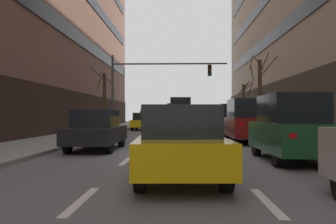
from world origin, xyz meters
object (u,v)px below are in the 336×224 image
at_px(car_driving_4, 178,121).
at_px(car_parked_1, 291,128).
at_px(car_driving_2, 177,126).
at_px(street_tree_2, 244,104).
at_px(car_parked_2, 247,121).
at_px(taxi_driving_6, 180,143).
at_px(street_tree_1, 260,93).
at_px(taxi_driving_0, 178,119).
at_px(pedestrian_0, 269,121).
at_px(car_driving_5, 149,118).
at_px(traffic_signal_0, 149,79).
at_px(car_parked_3, 232,120).
at_px(pedestrian_1, 271,120).
at_px(taxi_driving_3, 143,122).
at_px(car_driving_1, 97,130).
at_px(street_tree_0, 104,100).

xyz_separation_m(car_driving_4, car_parked_1, (3.47, -22.37, 0.19)).
height_order(car_driving_2, car_parked_1, car_parked_1).
bearing_deg(street_tree_2, car_parked_1, -96.63).
bearing_deg(car_parked_2, taxi_driving_6, -108.43).
height_order(car_parked_2, street_tree_1, street_tree_1).
height_order(taxi_driving_0, street_tree_2, street_tree_2).
distance_m(car_driving_2, pedestrian_0, 8.13).
xyz_separation_m(car_driving_5, taxi_driving_6, (3.26, -30.88, -0.23)).
xyz_separation_m(car_parked_1, traffic_signal_0, (-5.72, 16.07, 3.09)).
xyz_separation_m(car_parked_3, street_tree_2, (2.50, 9.51, 1.30)).
bearing_deg(car_driving_5, pedestrian_1, -63.99).
relative_size(car_parked_1, car_parked_3, 0.97).
distance_m(car_driving_5, pedestrian_0, 17.76).
bearing_deg(taxi_driving_3, taxi_driving_0, -61.25).
relative_size(car_parked_2, street_tree_2, 0.98).
relative_size(car_driving_1, car_parked_1, 1.01).
distance_m(car_driving_2, car_parked_1, 7.79).
xyz_separation_m(taxi_driving_0, car_parked_1, (3.48, -15.19, -0.08)).
distance_m(street_tree_0, street_tree_1, 12.37).
relative_size(car_driving_4, street_tree_0, 0.87).
bearing_deg(taxi_driving_0, car_parked_3, -42.28).
distance_m(car_parked_3, traffic_signal_0, 7.65).
bearing_deg(car_parked_2, car_driving_4, 102.74).
distance_m(street_tree_0, pedestrian_1, 14.07).
bearing_deg(car_driving_2, pedestrian_0, 42.51).
xyz_separation_m(taxi_driving_3, car_driving_4, (3.22, 1.32, 0.05)).
bearing_deg(pedestrian_0, traffic_signal_0, 155.96).
distance_m(car_driving_5, street_tree_0, 10.29).
height_order(taxi_driving_6, pedestrian_1, taxi_driving_6).
bearing_deg(pedestrian_0, street_tree_1, 89.69).
distance_m(street_tree_0, street_tree_2, 12.59).
xyz_separation_m(car_driving_2, taxi_driving_3, (-3.15, 14.12, -0.08)).
relative_size(car_driving_1, car_driving_2, 0.91).
xyz_separation_m(car_driving_2, car_driving_4, (0.07, 15.44, -0.03)).
xyz_separation_m(car_driving_4, street_tree_2, (5.97, -0.84, 1.52)).
relative_size(car_driving_5, traffic_signal_0, 0.48).
bearing_deg(pedestrian_1, taxi_driving_3, 128.03).
height_order(car_parked_2, car_parked_3, car_parked_2).
bearing_deg(taxi_driving_0, car_driving_4, 89.93).
bearing_deg(car_driving_5, taxi_driving_6, -83.98).
bearing_deg(car_parked_3, car_parked_2, -90.00).
bearing_deg(taxi_driving_6, traffic_signal_0, 96.83).
bearing_deg(pedestrian_1, car_driving_5, 116.01).
relative_size(taxi_driving_3, street_tree_2, 0.91).
bearing_deg(car_driving_1, street_tree_0, 100.80).
xyz_separation_m(car_parked_2, pedestrian_1, (1.97, 2.95, -0.00)).
bearing_deg(car_parked_3, taxi_driving_3, 126.57).
bearing_deg(car_driving_2, taxi_driving_0, 89.55).
height_order(traffic_signal_0, street_tree_1, traffic_signal_0).
distance_m(car_driving_2, street_tree_1, 10.26).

